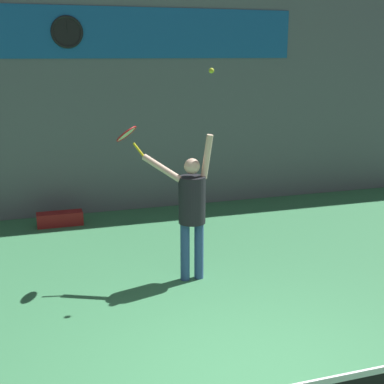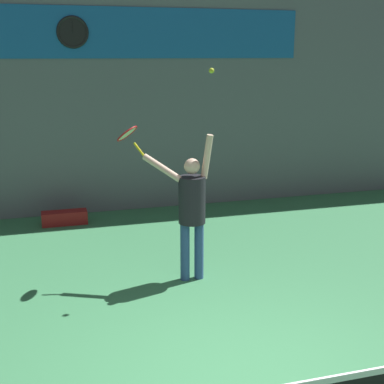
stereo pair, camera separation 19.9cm
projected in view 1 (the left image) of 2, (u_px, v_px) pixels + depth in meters
name	position (u px, v px, depth m)	size (l,w,h in m)	color
back_wall	(125.00, 85.00, 10.37)	(18.00, 0.10, 5.00)	slate
sponsor_banner	(124.00, 33.00, 10.07)	(6.85, 0.02, 0.94)	#195B9E
scoreboard_clock	(67.00, 32.00, 9.74)	(0.59, 0.05, 0.59)	black
tennis_player	(191.00, 206.00, 7.32)	(0.92, 0.57, 2.06)	#2D4C7F
tennis_racket	(127.00, 135.00, 7.29)	(0.43, 0.44, 0.43)	yellow
tennis_ball	(211.00, 71.00, 6.90)	(0.07, 0.07, 0.07)	#CCDB2D
water_bottle	(71.00, 217.00, 10.06)	(0.07, 0.07, 0.24)	#D84C19
equipment_bag	(60.00, 219.00, 9.91)	(0.83, 0.28, 0.25)	maroon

